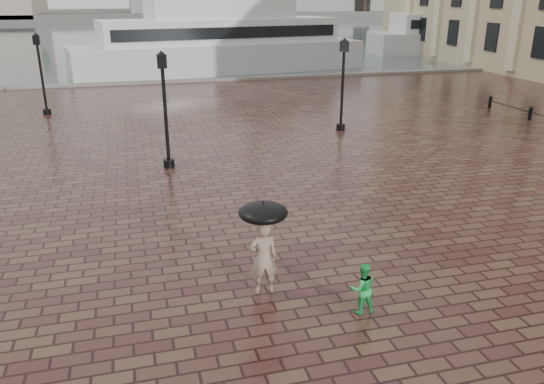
# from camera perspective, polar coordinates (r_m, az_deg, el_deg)

# --- Properties ---
(ground) EXTENTS (300.00, 300.00, 0.00)m
(ground) POSITION_cam_1_polar(r_m,az_deg,el_deg) (14.49, 17.17, -7.18)
(ground) COLOR #361918
(ground) RESTS_ON ground
(harbour_water) EXTENTS (240.00, 240.00, 0.00)m
(harbour_water) POSITION_cam_1_polar(r_m,az_deg,el_deg) (103.18, -11.43, 16.47)
(harbour_water) COLOR #464F55
(harbour_water) RESTS_ON ground
(quay_edge) EXTENTS (80.00, 0.60, 0.30)m
(quay_edge) POSITION_cam_1_polar(r_m,az_deg,el_deg) (43.82, -5.42, 11.84)
(quay_edge) COLOR slate
(quay_edge) RESTS_ON ground
(far_shore) EXTENTS (300.00, 60.00, 2.00)m
(far_shore) POSITION_cam_1_polar(r_m,az_deg,el_deg) (170.96, -13.25, 18.11)
(far_shore) COLOR #4C4C47
(far_shore) RESTS_ON ground
(street_lamps) EXTENTS (15.44, 12.44, 4.40)m
(street_lamps) POSITION_cam_1_polar(r_m,az_deg,el_deg) (26.48, -10.11, 11.09)
(street_lamps) COLOR black
(street_lamps) RESTS_ON ground
(adult_pedestrian) EXTENTS (0.67, 0.47, 1.77)m
(adult_pedestrian) POSITION_cam_1_polar(r_m,az_deg,el_deg) (12.14, -0.92, -7.09)
(adult_pedestrian) COLOR gray
(adult_pedestrian) RESTS_ON ground
(child_pedestrian) EXTENTS (0.59, 0.47, 1.17)m
(child_pedestrian) POSITION_cam_1_polar(r_m,az_deg,el_deg) (11.71, 9.66, -10.19)
(child_pedestrian) COLOR green
(child_pedestrian) RESTS_ON ground
(ferry_near) EXTENTS (26.47, 10.21, 8.47)m
(ferry_near) POSITION_cam_1_polar(r_m,az_deg,el_deg) (48.94, -5.50, 15.74)
(ferry_near) COLOR silver
(ferry_near) RESTS_ON ground
(ferry_far) EXTENTS (26.09, 9.07, 8.38)m
(ferry_far) POSITION_cam_1_polar(r_m,az_deg,el_deg) (68.68, 21.57, 15.79)
(ferry_far) COLOR silver
(ferry_far) RESTS_ON ground
(umbrella) EXTENTS (1.10, 1.10, 1.16)m
(umbrella) POSITION_cam_1_polar(r_m,az_deg,el_deg) (11.66, -0.95, -2.24)
(umbrella) COLOR black
(umbrella) RESTS_ON ground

